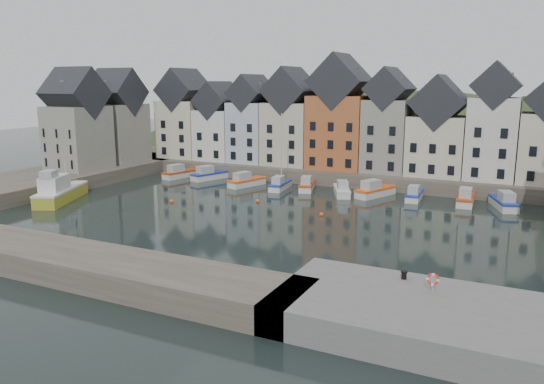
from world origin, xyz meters
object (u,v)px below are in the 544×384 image
Objects in this scene: large_vessel at (59,192)px; life_ring_post at (433,280)px; mooring_bollard at (404,275)px; boat_d at (280,184)px; boat_a at (180,173)px.

life_ring_post is at bearing -40.74° from large_vessel.
large_vessel is 19.85× the size of mooring_bollard.
large_vessel is 51.91m from life_ring_post.
mooring_bollard is at bearing -59.77° from boat_d.
mooring_bollard is (25.27, -33.43, 1.58)m from boat_d.
large_vessel is at bearing -144.79° from boat_d.
boat_d is (18.87, -1.57, -0.01)m from boat_a.
large_vessel reaches higher than life_ring_post.
life_ring_post is at bearing -58.78° from boat_d.
boat_a is at bearing 57.11° from large_vessel.
life_ring_post is at bearing -25.36° from boat_a.
boat_d is at bearing 127.08° from mooring_bollard.
life_ring_post reaches higher than mooring_bollard.
large_vessel is at bearing 164.31° from mooring_bollard.
boat_a is 5.21× the size of life_ring_post.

